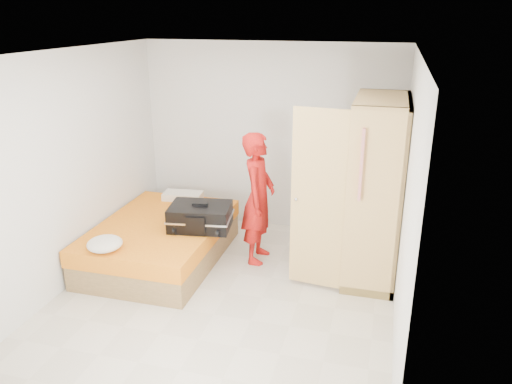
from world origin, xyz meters
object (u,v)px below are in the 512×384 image
(person, at_px, (258,198))
(round_cushion, at_px, (105,244))
(bed, at_px, (161,241))
(suitcase, at_px, (200,217))
(wardrobe, at_px, (371,195))

(person, xyz_separation_m, round_cushion, (-1.42, -1.18, -0.24))
(person, relative_size, round_cushion, 4.25)
(bed, bearing_deg, suitcase, 0.15)
(bed, bearing_deg, round_cushion, -106.81)
(person, bearing_deg, bed, 105.32)
(wardrobe, height_order, round_cushion, wardrobe)
(bed, xyz_separation_m, suitcase, (0.54, 0.00, 0.39))
(suitcase, relative_size, round_cushion, 2.10)
(bed, bearing_deg, person, 16.33)
(bed, bearing_deg, wardrobe, 7.16)
(round_cushion, bearing_deg, wardrobe, 22.64)
(round_cushion, bearing_deg, bed, 73.19)
(wardrobe, bearing_deg, suitcase, -170.93)
(bed, height_order, person, person)
(bed, height_order, round_cushion, round_cushion)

